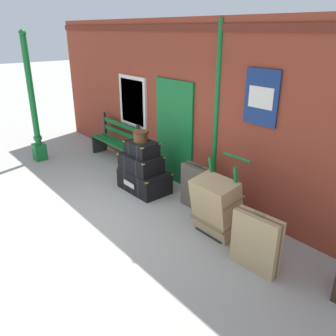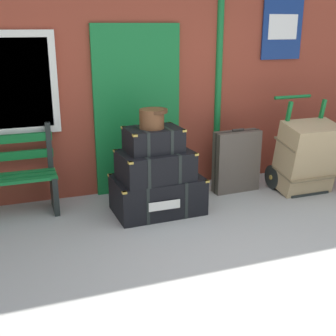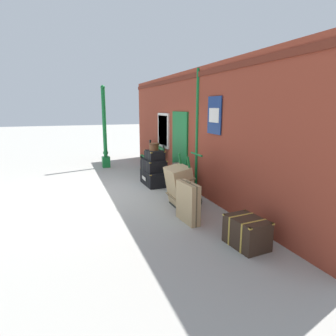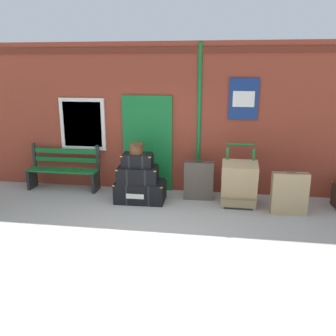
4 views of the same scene
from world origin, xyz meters
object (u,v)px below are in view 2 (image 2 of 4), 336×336
at_px(large_brown_trunk, 306,157).
at_px(steamer_trunk_top, 153,139).
at_px(steamer_trunk_middle, 155,165).
at_px(round_hatbox, 152,117).
at_px(steamer_trunk_base, 158,194).
at_px(porters_trolley, 297,168).
at_px(suitcase_charcoal, 236,161).

bearing_deg(large_brown_trunk, steamer_trunk_top, 178.93).
bearing_deg(steamer_trunk_middle, round_hatbox, 133.39).
distance_m(steamer_trunk_base, large_brown_trunk, 2.01).
height_order(steamer_trunk_base, steamer_trunk_top, steamer_trunk_top).
bearing_deg(large_brown_trunk, round_hatbox, 179.23).
xyz_separation_m(steamer_trunk_base, round_hatbox, (-0.06, -0.01, 0.91)).
relative_size(steamer_trunk_top, porters_trolley, 0.52).
height_order(steamer_trunk_middle, porters_trolley, porters_trolley).
bearing_deg(steamer_trunk_top, suitcase_charcoal, 14.14).
xyz_separation_m(steamer_trunk_base, steamer_trunk_top, (-0.05, -0.00, 0.66)).
relative_size(round_hatbox, porters_trolley, 0.26).
bearing_deg(suitcase_charcoal, steamer_trunk_base, -165.53).
xyz_separation_m(steamer_trunk_top, suitcase_charcoal, (1.22, 0.31, -0.47)).
relative_size(steamer_trunk_middle, round_hatbox, 2.73).
bearing_deg(steamer_trunk_middle, porters_trolley, 4.82).
xyz_separation_m(steamer_trunk_middle, steamer_trunk_top, (-0.01, 0.04, 0.29)).
bearing_deg(round_hatbox, steamer_trunk_base, 13.80).
xyz_separation_m(steamer_trunk_middle, porters_trolley, (2.03, 0.17, -0.31)).
xyz_separation_m(steamer_trunk_base, suitcase_charcoal, (1.18, 0.30, 0.19)).
distance_m(round_hatbox, suitcase_charcoal, 1.47).
xyz_separation_m(steamer_trunk_middle, round_hatbox, (-0.02, 0.02, 0.54)).
relative_size(round_hatbox, large_brown_trunk, 0.33).
bearing_deg(steamer_trunk_base, steamer_trunk_top, -174.51).
bearing_deg(steamer_trunk_top, steamer_trunk_base, 5.49).
bearing_deg(round_hatbox, suitcase_charcoal, 14.44).
bearing_deg(porters_trolley, large_brown_trunk, -90.00).
xyz_separation_m(large_brown_trunk, suitcase_charcoal, (-0.81, 0.35, -0.07)).
height_order(round_hatbox, porters_trolley, round_hatbox).
distance_m(steamer_trunk_top, porters_trolley, 2.13).
bearing_deg(large_brown_trunk, steamer_trunk_base, 178.77).
bearing_deg(steamer_trunk_base, round_hatbox, -166.20).
relative_size(steamer_trunk_base, large_brown_trunk, 1.09).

